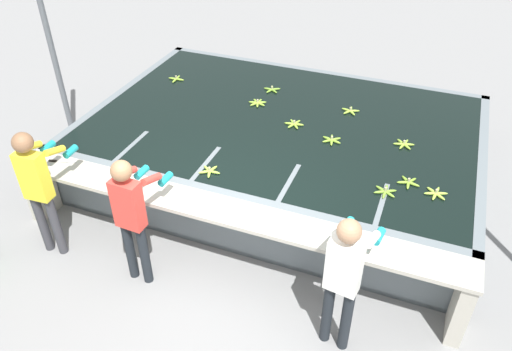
{
  "coord_description": "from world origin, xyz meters",
  "views": [
    {
      "loc": [
        1.95,
        -3.64,
        4.49
      ],
      "look_at": [
        0.0,
        1.3,
        0.63
      ],
      "focal_mm": 35.0,
      "sensor_mm": 36.0,
      "label": 1
    }
  ],
  "objects_px": {
    "banana_bunch_floating_5": "(404,144)",
    "banana_bunch_floating_1": "(258,103)",
    "banana_bunch_floating_7": "(210,171)",
    "banana_bunch_floating_9": "(176,79)",
    "banana_bunch_floating_6": "(385,191)",
    "banana_bunch_floating_4": "(332,140)",
    "banana_bunch_floating_3": "(294,124)",
    "knife_0": "(58,161)",
    "worker_1": "(131,211)",
    "banana_bunch_floating_8": "(350,111)",
    "worker_0": "(38,183)",
    "banana_bunch_floating_2": "(408,182)",
    "worker_2": "(344,273)",
    "support_post_left": "(51,45)",
    "banana_bunch_floating_0": "(272,89)",
    "banana_bunch_floating_10": "(436,193)"
  },
  "relations": [
    {
      "from": "banana_bunch_floating_9",
      "to": "knife_0",
      "type": "distance_m",
      "value": 2.69
    },
    {
      "from": "worker_0",
      "to": "banana_bunch_floating_3",
      "type": "height_order",
      "value": "worker_0"
    },
    {
      "from": "banana_bunch_floating_2",
      "to": "worker_2",
      "type": "bearing_deg",
      "value": -101.54
    },
    {
      "from": "worker_1",
      "to": "banana_bunch_floating_2",
      "type": "distance_m",
      "value": 3.24
    },
    {
      "from": "worker_1",
      "to": "banana_bunch_floating_10",
      "type": "distance_m",
      "value": 3.47
    },
    {
      "from": "worker_1",
      "to": "support_post_left",
      "type": "xyz_separation_m",
      "value": [
        -2.9,
        2.38,
        0.59
      ]
    },
    {
      "from": "worker_2",
      "to": "support_post_left",
      "type": "height_order",
      "value": "support_post_left"
    },
    {
      "from": "banana_bunch_floating_6",
      "to": "knife_0",
      "type": "bearing_deg",
      "value": -167.5
    },
    {
      "from": "banana_bunch_floating_7",
      "to": "banana_bunch_floating_9",
      "type": "bearing_deg",
      "value": 127.48
    },
    {
      "from": "banana_bunch_floating_7",
      "to": "knife_0",
      "type": "relative_size",
      "value": 0.8
    },
    {
      "from": "worker_1",
      "to": "banana_bunch_floating_9",
      "type": "height_order",
      "value": "worker_1"
    },
    {
      "from": "worker_0",
      "to": "banana_bunch_floating_9",
      "type": "relative_size",
      "value": 6.11
    },
    {
      "from": "banana_bunch_floating_1",
      "to": "banana_bunch_floating_8",
      "type": "relative_size",
      "value": 1.01
    },
    {
      "from": "worker_0",
      "to": "knife_0",
      "type": "distance_m",
      "value": 0.65
    },
    {
      "from": "banana_bunch_floating_9",
      "to": "banana_bunch_floating_5",
      "type": "bearing_deg",
      "value": -9.94
    },
    {
      "from": "worker_1",
      "to": "banana_bunch_floating_0",
      "type": "xyz_separation_m",
      "value": [
        0.35,
        3.5,
        -0.09
      ]
    },
    {
      "from": "worker_1",
      "to": "support_post_left",
      "type": "distance_m",
      "value": 3.8
    },
    {
      "from": "banana_bunch_floating_2",
      "to": "banana_bunch_floating_10",
      "type": "distance_m",
      "value": 0.34
    },
    {
      "from": "worker_1",
      "to": "banana_bunch_floating_5",
      "type": "relative_size",
      "value": 5.98
    },
    {
      "from": "banana_bunch_floating_0",
      "to": "worker_0",
      "type": "bearing_deg",
      "value": -114.73
    },
    {
      "from": "worker_0",
      "to": "banana_bunch_floating_0",
      "type": "relative_size",
      "value": 6.21
    },
    {
      "from": "banana_bunch_floating_6",
      "to": "support_post_left",
      "type": "height_order",
      "value": "support_post_left"
    },
    {
      "from": "banana_bunch_floating_6",
      "to": "banana_bunch_floating_4",
      "type": "bearing_deg",
      "value": 134.63
    },
    {
      "from": "banana_bunch_floating_1",
      "to": "banana_bunch_floating_4",
      "type": "bearing_deg",
      "value": -25.33
    },
    {
      "from": "banana_bunch_floating_2",
      "to": "banana_bunch_floating_8",
      "type": "xyz_separation_m",
      "value": [
        -1.05,
        1.49,
        0.0
      ]
    },
    {
      "from": "banana_bunch_floating_7",
      "to": "banana_bunch_floating_9",
      "type": "xyz_separation_m",
      "value": [
        -1.67,
        2.18,
        0.0
      ]
    },
    {
      "from": "banana_bunch_floating_0",
      "to": "banana_bunch_floating_9",
      "type": "bearing_deg",
      "value": -172.33
    },
    {
      "from": "worker_1",
      "to": "banana_bunch_floating_8",
      "type": "bearing_deg",
      "value": 62.79
    },
    {
      "from": "banana_bunch_floating_5",
      "to": "banana_bunch_floating_7",
      "type": "height_order",
      "value": "same"
    },
    {
      "from": "worker_1",
      "to": "knife_0",
      "type": "distance_m",
      "value": 1.61
    },
    {
      "from": "banana_bunch_floating_2",
      "to": "banana_bunch_floating_6",
      "type": "xyz_separation_m",
      "value": [
        -0.23,
        -0.28,
        -0.0
      ]
    },
    {
      "from": "banana_bunch_floating_5",
      "to": "banana_bunch_floating_1",
      "type": "bearing_deg",
      "value": 170.47
    },
    {
      "from": "banana_bunch_floating_8",
      "to": "support_post_left",
      "type": "bearing_deg",
      "value": -169.21
    },
    {
      "from": "banana_bunch_floating_4",
      "to": "banana_bunch_floating_10",
      "type": "xyz_separation_m",
      "value": [
        1.42,
        -0.7,
        0.0
      ]
    },
    {
      "from": "worker_0",
      "to": "banana_bunch_floating_2",
      "type": "height_order",
      "value": "worker_0"
    },
    {
      "from": "banana_bunch_floating_2",
      "to": "banana_bunch_floating_10",
      "type": "relative_size",
      "value": 0.98
    },
    {
      "from": "banana_bunch_floating_10",
      "to": "knife_0",
      "type": "distance_m",
      "value": 4.67
    },
    {
      "from": "worker_0",
      "to": "banana_bunch_floating_1",
      "type": "distance_m",
      "value": 3.37
    },
    {
      "from": "banana_bunch_floating_6",
      "to": "banana_bunch_floating_1",
      "type": "bearing_deg",
      "value": 145.5
    },
    {
      "from": "worker_2",
      "to": "banana_bunch_floating_6",
      "type": "height_order",
      "value": "worker_2"
    },
    {
      "from": "banana_bunch_floating_5",
      "to": "knife_0",
      "type": "relative_size",
      "value": 0.81
    },
    {
      "from": "banana_bunch_floating_3",
      "to": "knife_0",
      "type": "height_order",
      "value": "banana_bunch_floating_3"
    },
    {
      "from": "worker_0",
      "to": "banana_bunch_floating_6",
      "type": "height_order",
      "value": "worker_0"
    },
    {
      "from": "banana_bunch_floating_2",
      "to": "banana_bunch_floating_6",
      "type": "height_order",
      "value": "same"
    },
    {
      "from": "banana_bunch_floating_5",
      "to": "knife_0",
      "type": "height_order",
      "value": "banana_bunch_floating_5"
    },
    {
      "from": "worker_1",
      "to": "banana_bunch_floating_6",
      "type": "bearing_deg",
      "value": 30.71
    },
    {
      "from": "worker_1",
      "to": "banana_bunch_floating_8",
      "type": "xyz_separation_m",
      "value": [
        1.67,
        3.26,
        -0.09
      ]
    },
    {
      "from": "worker_2",
      "to": "banana_bunch_floating_4",
      "type": "bearing_deg",
      "value": 106.95
    },
    {
      "from": "worker_0",
      "to": "banana_bunch_floating_6",
      "type": "relative_size",
      "value": 6.14
    },
    {
      "from": "banana_bunch_floating_8",
      "to": "knife_0",
      "type": "distance_m",
      "value": 4.14
    }
  ]
}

